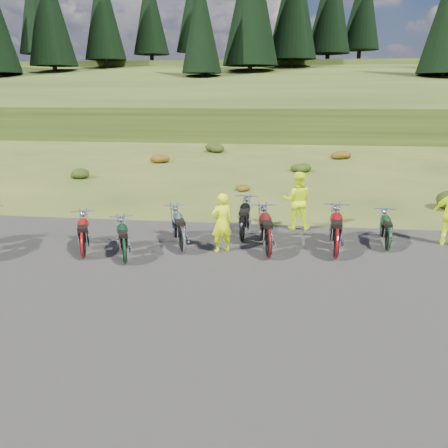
# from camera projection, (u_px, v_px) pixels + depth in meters

# --- Properties ---
(ground) EXTENTS (300.00, 300.00, 0.00)m
(ground) POSITION_uv_depth(u_px,v_px,m) (227.00, 270.00, 11.15)
(ground) COLOR #334316
(ground) RESTS_ON ground
(gravel_pad) EXTENTS (20.00, 12.00, 0.04)m
(gravel_pad) POSITION_uv_depth(u_px,v_px,m) (217.00, 307.00, 9.25)
(gravel_pad) COLOR black
(gravel_pad) RESTS_ON ground
(hill_slope) EXTENTS (300.00, 45.97, 9.37)m
(hill_slope) POSITION_uv_depth(u_px,v_px,m) (269.00, 125.00, 58.61)
(hill_slope) COLOR #283712
(hill_slope) RESTS_ON ground
(hill_plateau) EXTENTS (300.00, 90.00, 9.17)m
(hill_plateau) POSITION_uv_depth(u_px,v_px,m) (273.00, 108.00, 115.57)
(hill_plateau) COLOR #283712
(hill_plateau) RESTS_ON ground
(conifer_15) EXTENTS (7.92, 7.92, 20.00)m
(conifer_15) POSITION_uv_depth(u_px,v_px,m) (36.00, 3.00, 82.47)
(conifer_15) COLOR black
(conifer_15) RESTS_ON ground
(conifer_17) EXTENTS (7.04, 7.04, 18.00)m
(conifer_17) POSITION_uv_depth(u_px,v_px,m) (48.00, 8.00, 64.31)
(conifer_17) COLOR black
(conifer_17) RESTS_ON ground
(conifer_18) EXTENTS (6.60, 6.60, 17.00)m
(conifer_18) POSITION_uv_depth(u_px,v_px,m) (103.00, 10.00, 69.12)
(conifer_18) COLOR black
(conifer_18) RESTS_ON ground
(conifer_19) EXTENTS (6.16, 6.16, 16.00)m
(conifer_19) POSITION_uv_depth(u_px,v_px,m) (150.00, 11.00, 73.94)
(conifer_19) COLOR black
(conifer_19) RESTS_ON ground
(conifer_20) EXTENTS (5.72, 5.72, 15.00)m
(conifer_20) POSITION_uv_depth(u_px,v_px,m) (191.00, 14.00, 78.87)
(conifer_20) COLOR black
(conifer_20) RESTS_ON ground
(conifer_21) EXTENTS (5.28, 5.28, 14.00)m
(conifer_21) POSITION_uv_depth(u_px,v_px,m) (201.00, 24.00, 55.95)
(conifer_21) COLOR black
(conifer_21) RESTS_ON ground
(conifer_24) EXTENTS (7.04, 7.04, 18.00)m
(conifer_24) POSITION_uv_depth(u_px,v_px,m) (331.00, 0.00, 69.36)
(conifer_24) COLOR black
(conifer_24) RESTS_ON ground
(conifer_25) EXTENTS (6.60, 6.60, 17.00)m
(conifer_25) POSITION_uv_depth(u_px,v_px,m) (363.00, 3.00, 74.23)
(conifer_25) COLOR black
(conifer_25) RESTS_ON ground
(shrub_1) EXTENTS (1.03, 1.03, 0.61)m
(shrub_1) POSITION_uv_depth(u_px,v_px,m) (79.00, 172.00, 22.82)
(shrub_1) COLOR #1C310C
(shrub_1) RESTS_ON ground
(shrub_2) EXTENTS (1.30, 1.30, 0.77)m
(shrub_2) POSITION_uv_depth(u_px,v_px,m) (159.00, 157.00, 27.50)
(shrub_2) COLOR #6D360D
(shrub_2) RESTS_ON ground
(shrub_3) EXTENTS (1.56, 1.56, 0.92)m
(shrub_3) POSITION_uv_depth(u_px,v_px,m) (216.00, 146.00, 32.18)
(shrub_3) COLOR #1C310C
(shrub_3) RESTS_ON ground
(shrub_4) EXTENTS (0.77, 0.77, 0.45)m
(shrub_4) POSITION_uv_depth(u_px,v_px,m) (241.00, 186.00, 19.86)
(shrub_4) COLOR #6D360D
(shrub_4) RESTS_ON ground
(shrub_5) EXTENTS (1.03, 1.03, 0.61)m
(shrub_5) POSITION_uv_depth(u_px,v_px,m) (300.00, 166.00, 24.54)
(shrub_5) COLOR #1C310C
(shrub_5) RESTS_ON ground
(shrub_6) EXTENTS (1.30, 1.30, 0.77)m
(shrub_6) POSITION_uv_depth(u_px,v_px,m) (340.00, 153.00, 29.22)
(shrub_6) COLOR #6D360D
(shrub_6) RESTS_ON ground
(motorcycle_1) EXTENTS (1.36, 2.13, 1.06)m
(motorcycle_1) POSITION_uv_depth(u_px,v_px,m) (84.00, 259.00, 11.90)
(motorcycle_1) COLOR #930B0A
(motorcycle_1) RESTS_ON ground
(motorcycle_2) EXTENTS (1.34, 2.06, 1.03)m
(motorcycle_2) POSITION_uv_depth(u_px,v_px,m) (126.00, 264.00, 11.52)
(motorcycle_2) COLOR black
(motorcycle_2) RESTS_ON ground
(motorcycle_3) EXTENTS (1.44, 2.26, 1.13)m
(motorcycle_3) POSITION_uv_depth(u_px,v_px,m) (183.00, 254.00, 12.29)
(motorcycle_3) COLOR #A2A2A6
(motorcycle_3) RESTS_ON ground
(motorcycle_4) EXTENTS (1.08, 2.38, 1.20)m
(motorcycle_4) POSITION_uv_depth(u_px,v_px,m) (268.00, 258.00, 11.93)
(motorcycle_4) COLOR #510D0E
(motorcycle_4) RESTS_ON ground
(motorcycle_5) EXTENTS (0.78, 2.24, 1.17)m
(motorcycle_5) POSITION_uv_depth(u_px,v_px,m) (242.00, 242.00, 13.18)
(motorcycle_5) COLOR black
(motorcycle_5) RESTS_ON ground
(motorcycle_6) EXTENTS (0.98, 2.40, 1.22)m
(motorcycle_6) POSITION_uv_depth(u_px,v_px,m) (335.00, 259.00, 11.89)
(motorcycle_6) COLOR maroon
(motorcycle_6) RESTS_ON ground
(motorcycle_7) EXTENTS (0.81, 1.95, 0.99)m
(motorcycle_7) POSITION_uv_depth(u_px,v_px,m) (387.00, 251.00, 12.45)
(motorcycle_7) COLOR black
(motorcycle_7) RESTS_ON ground
(person_middle) EXTENTS (0.74, 0.66, 1.69)m
(person_middle) POSITION_uv_depth(u_px,v_px,m) (222.00, 224.00, 12.14)
(person_middle) COLOR #D7F80D
(person_middle) RESTS_ON ground
(person_right_a) EXTENTS (0.95, 0.76, 1.89)m
(person_right_a) POSITION_uv_depth(u_px,v_px,m) (297.00, 201.00, 14.17)
(person_right_a) COLOR #D7F80D
(person_right_a) RESTS_ON ground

